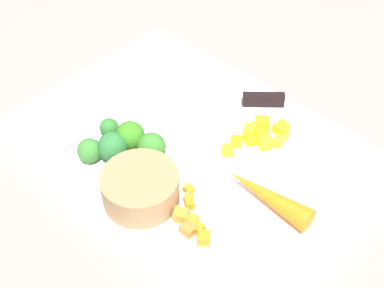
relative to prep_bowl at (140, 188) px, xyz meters
The scene contains 28 objects.
ground_plane 0.12m from the prep_bowl, 96.88° to the left, with size 4.00×4.00×0.00m, color gray.
cutting_board 0.12m from the prep_bowl, 96.88° to the left, with size 0.54×0.38×0.01m, color white.
prep_bowl is the anchor object (origin of this frame).
chef_knife 0.23m from the prep_bowl, 103.09° to the left, with size 0.26×0.24×0.02m.
whole_carrot 0.17m from the prep_bowl, 40.16° to the left, with size 0.03×0.03×0.13m, color orange.
carrot_dice_0 0.07m from the prep_bowl, 31.18° to the left, with size 0.01×0.01×0.01m, color orange.
carrot_dice_1 0.09m from the prep_bowl, ahead, with size 0.01×0.01×0.01m, color orange.
carrot_dice_2 0.09m from the prep_bowl, ahead, with size 0.02×0.02×0.01m, color orange.
carrot_dice_3 0.07m from the prep_bowl, 11.01° to the left, with size 0.02×0.02×0.02m, color orange.
carrot_dice_4 0.08m from the prep_bowl, 11.58° to the left, with size 0.02×0.01×0.01m, color orange.
carrot_dice_5 0.07m from the prep_bowl, 53.62° to the left, with size 0.01×0.01×0.01m, color orange.
carrot_dice_6 0.07m from the prep_bowl, 40.74° to the left, with size 0.01×0.01×0.01m, color orange.
carrot_dice_7 0.11m from the prep_bowl, ahead, with size 0.02×0.02×0.01m, color orange.
pepper_dice_0 0.24m from the prep_bowl, 72.41° to the left, with size 0.01×0.01×0.01m, color yellow.
pepper_dice_1 0.24m from the prep_bowl, 75.36° to the left, with size 0.02×0.02×0.02m, color yellow.
pepper_dice_2 0.20m from the prep_bowl, 80.47° to the left, with size 0.02×0.02×0.02m, color yellow.
pepper_dice_3 0.20m from the prep_bowl, 71.86° to the left, with size 0.02×0.02×0.02m, color gold.
pepper_dice_4 0.22m from the prep_bowl, 80.62° to the left, with size 0.02×0.02×0.02m, color yellow.
pepper_dice_5 0.15m from the prep_bowl, 77.67° to the left, with size 0.01×0.02×0.01m, color yellow.
pepper_dice_6 0.17m from the prep_bowl, 80.32° to the left, with size 0.01×0.02×0.01m, color yellow.
pepper_dice_7 0.22m from the prep_bowl, 70.34° to the left, with size 0.02×0.01×0.01m, color yellow.
pepper_dice_8 0.19m from the prep_bowl, 77.97° to the left, with size 0.02×0.02×0.01m, color yellow.
pepper_dice_9 0.21m from the prep_bowl, 76.64° to the left, with size 0.02×0.02×0.02m, color yellow.
broccoli_floret_0 0.13m from the prep_bowl, 157.56° to the left, with size 0.03×0.03×0.04m.
broccoli_floret_1 0.10m from the prep_bowl, 145.17° to the left, with size 0.04×0.04×0.05m.
broccoli_floret_2 0.08m from the prep_bowl, 124.84° to the left, with size 0.04×0.04×0.04m.
broccoli_floret_3 0.11m from the prep_bowl, behind, with size 0.04×0.04×0.04m.
broccoli_floret_4 0.09m from the prep_bowl, 163.29° to the left, with size 0.04×0.04×0.05m.
Camera 1 is at (0.38, -0.41, 0.59)m, focal length 51.03 mm.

